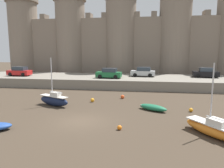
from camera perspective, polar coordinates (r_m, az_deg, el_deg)
name	(u,v)px	position (r m, az deg, el deg)	size (l,w,h in m)	color
ground_plane	(81,121)	(19.34, -8.08, -9.61)	(160.00, 160.00, 0.00)	#423528
quay_road	(113,81)	(37.77, 0.38, 0.81)	(57.22, 10.00, 1.51)	gray
castle	(121,40)	(48.31, 2.30, 11.43)	(52.44, 7.22, 20.64)	gray
rowboat_midflat_right	(153,107)	(22.67, 10.63, -6.03)	(3.14, 2.45, 0.61)	#1E6B47
sailboat_foreground_right	(54,100)	(24.92, -14.93, -4.03)	(4.09, 2.49, 5.27)	#141E3D
sailboat_near_channel_right	(213,129)	(17.47, 24.80, -10.54)	(3.71, 4.45, 5.22)	orange
mooring_buoy_near_shore	(120,128)	(17.18, 1.98, -11.30)	(0.37, 0.37, 0.37)	orange
mooring_buoy_off_centre	(92,100)	(25.95, -5.14, -4.20)	(0.46, 0.46, 0.46)	orange
mooring_buoy_mid_mud	(123,97)	(27.59, 2.76, -3.36)	(0.48, 0.48, 0.48)	#E04C1E
mooring_buoy_near_channel	(191,110)	(23.21, 19.93, -6.39)	(0.39, 0.39, 0.39)	orange
car_quay_centre_east	(20,71)	(42.00, -23.00, 3.04)	(4.20, 2.09, 1.62)	red
car_quay_east	(109,73)	(35.62, -0.78, 2.81)	(4.20, 2.09, 1.62)	#1E6638
car_quay_centre_west	(143,72)	(38.12, 8.12, 3.13)	(4.20, 2.09, 1.62)	#B2B5B7
car_quay_west	(206,73)	(39.73, 23.32, 2.71)	(4.20, 2.09, 1.62)	black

